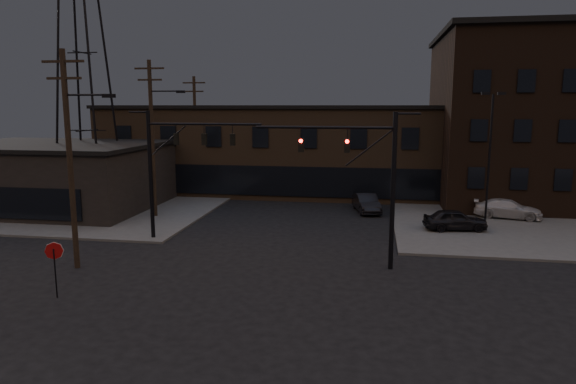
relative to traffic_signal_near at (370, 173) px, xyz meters
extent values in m
plane|color=black|center=(-5.36, -4.50, -4.93)|extent=(140.00, 140.00, 0.00)
cube|color=#474744|center=(-27.36, 17.50, -4.86)|extent=(30.00, 30.00, 0.15)
cube|color=#493727|center=(-5.36, 23.50, -0.93)|extent=(40.00, 12.00, 8.00)
cube|color=black|center=(16.64, 21.50, 2.07)|extent=(22.00, 16.00, 14.00)
cube|color=black|center=(-25.36, 11.50, -2.43)|extent=(16.00, 12.00, 5.00)
cylinder|color=black|center=(1.14, 0.00, -0.93)|extent=(0.24, 0.24, 8.00)
cylinder|color=black|center=(-2.36, 0.00, 2.27)|extent=(7.00, 0.14, 0.14)
cube|color=#FF140C|center=(-1.19, 0.00, 1.37)|extent=(0.28, 0.22, 0.70)
cube|color=#FF140C|center=(-3.52, 0.00, 1.37)|extent=(0.28, 0.22, 0.70)
cylinder|color=black|center=(-13.36, 3.50, -0.93)|extent=(0.24, 0.24, 8.00)
cylinder|color=black|center=(-9.86, 3.50, 2.27)|extent=(7.00, 0.14, 0.14)
cube|color=black|center=(-11.61, 3.50, 1.37)|extent=(0.28, 0.22, 0.70)
cube|color=black|center=(-9.86, 3.50, 1.37)|extent=(0.28, 0.22, 0.70)
cube|color=black|center=(-8.11, 3.50, 1.37)|extent=(0.28, 0.22, 0.70)
cylinder|color=black|center=(-13.36, -6.50, -3.83)|extent=(0.06, 0.06, 2.20)
cylinder|color=maroon|center=(-13.36, -6.48, -2.83)|extent=(0.72, 0.33, 0.76)
cylinder|color=black|center=(-14.86, -2.50, 0.57)|extent=(0.28, 0.28, 11.00)
cube|color=black|center=(-14.86, -2.50, 5.47)|extent=(2.20, 0.12, 0.12)
cube|color=black|center=(-14.86, -2.50, 4.67)|extent=(1.80, 0.12, 0.12)
cube|color=black|center=(-12.56, -2.50, 3.82)|extent=(0.60, 0.25, 0.18)
cylinder|color=black|center=(-15.86, 9.50, 0.82)|extent=(0.28, 0.28, 11.50)
cube|color=black|center=(-15.86, 9.50, 5.97)|extent=(2.20, 0.12, 0.12)
cube|color=black|center=(-15.86, 9.50, 5.17)|extent=(1.80, 0.12, 0.12)
cube|color=black|center=(-13.56, 9.50, 4.32)|extent=(0.60, 0.25, 0.18)
cylinder|color=black|center=(-16.86, 21.50, 0.57)|extent=(0.28, 0.28, 11.00)
cube|color=black|center=(-16.86, 21.50, 5.47)|extent=(2.20, 0.12, 0.12)
cube|color=black|center=(-16.86, 21.50, 4.67)|extent=(1.80, 0.12, 0.12)
cylinder|color=black|center=(7.64, 9.50, -0.43)|extent=(0.14, 0.14, 9.00)
cube|color=black|center=(7.14, 9.50, 4.12)|extent=(0.50, 0.28, 0.18)
cube|color=black|center=(8.14, 9.50, 4.12)|extent=(0.50, 0.28, 0.18)
cylinder|color=black|center=(13.64, 14.50, -0.43)|extent=(0.14, 0.14, 9.00)
cube|color=black|center=(13.14, 14.50, 4.12)|extent=(0.50, 0.28, 0.18)
cube|color=black|center=(14.14, 14.50, 4.12)|extent=(0.50, 0.28, 0.18)
imported|color=black|center=(5.56, 8.58, -4.09)|extent=(4.27, 2.21, 1.39)
imported|color=#B6B6B8|center=(9.93, 13.09, -4.10)|extent=(4.98, 2.88, 1.36)
imported|color=black|center=(-0.34, 14.19, -4.21)|extent=(2.51, 4.62, 1.44)
camera|label=1|loc=(0.16, -25.87, 3.37)|focal=32.00mm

